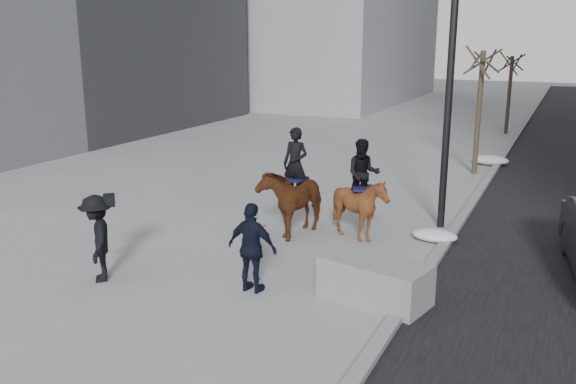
% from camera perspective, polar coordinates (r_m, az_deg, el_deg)
% --- Properties ---
extents(ground, '(120.00, 120.00, 0.00)m').
position_cam_1_polar(ground, '(12.58, -2.35, -7.87)').
color(ground, gray).
rests_on(ground, ground).
extents(curb, '(0.25, 90.00, 0.12)m').
position_cam_1_polar(curb, '(20.99, 17.92, 0.75)').
color(curb, gray).
rests_on(curb, ground).
extents(planter, '(2.13, 1.40, 0.79)m').
position_cam_1_polar(planter, '(11.43, 8.12, -8.25)').
color(planter, gray).
rests_on(planter, ground).
extents(tree_near, '(1.20, 1.20, 4.75)m').
position_cam_1_polar(tree_near, '(22.36, 17.45, 7.63)').
color(tree_near, '#372B20').
rests_on(tree_near, ground).
extents(tree_far, '(1.20, 1.20, 4.22)m').
position_cam_1_polar(tree_far, '(32.40, 20.01, 8.87)').
color(tree_far, '#34271E').
rests_on(tree_far, ground).
extents(mounted_left, '(1.15, 2.12, 2.62)m').
position_cam_1_polar(mounted_left, '(14.99, 0.48, -0.25)').
color(mounted_left, '#44180D').
rests_on(mounted_left, ground).
extents(mounted_right, '(1.71, 1.80, 2.42)m').
position_cam_1_polar(mounted_right, '(14.59, 6.82, -0.77)').
color(mounted_right, '#4E270F').
rests_on(mounted_right, ground).
extents(feeder, '(1.05, 0.88, 1.75)m').
position_cam_1_polar(feeder, '(11.58, -3.36, -5.25)').
color(feeder, black).
rests_on(feeder, ground).
extents(camera_crew, '(1.23, 1.29, 1.75)m').
position_cam_1_polar(camera_crew, '(12.67, -17.41, -4.13)').
color(camera_crew, black).
rests_on(camera_crew, ground).
extents(lamppost, '(0.25, 1.62, 9.09)m').
position_cam_1_polar(lamppost, '(15.35, 15.14, 14.78)').
color(lamppost, black).
rests_on(lamppost, ground).
extents(snow_piles, '(1.40, 10.60, 0.35)m').
position_cam_1_polar(snow_piles, '(21.39, 17.30, 1.33)').
color(snow_piles, silver).
rests_on(snow_piles, ground).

